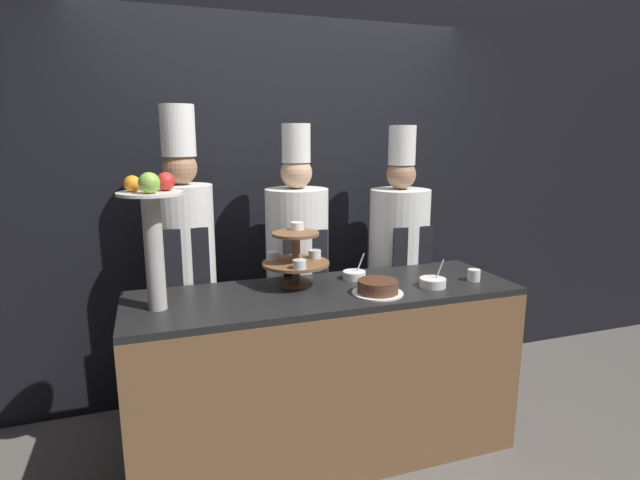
{
  "coord_description": "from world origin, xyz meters",
  "views": [
    {
      "loc": [
        -0.85,
        -2.06,
        1.76
      ],
      "look_at": [
        0.0,
        0.42,
        1.21
      ],
      "focal_mm": 28.0,
      "sensor_mm": 36.0,
      "label": 1
    }
  ],
  "objects": [
    {
      "name": "serving_bowl_far",
      "position": [
        0.22,
        0.46,
        0.98
      ],
      "size": [
        0.13,
        0.13,
        0.15
      ],
      "color": "white",
      "rests_on": "buffet_counter"
    },
    {
      "name": "buffet_counter",
      "position": [
        0.0,
        0.32,
        0.48
      ],
      "size": [
        2.06,
        0.64,
        0.96
      ],
      "color": "brown",
      "rests_on": "ground_plane"
    },
    {
      "name": "cup_white",
      "position": [
        0.84,
        0.21,
        0.99
      ],
      "size": [
        0.07,
        0.07,
        0.07
      ],
      "color": "white",
      "rests_on": "buffet_counter"
    },
    {
      "name": "chef_center_left",
      "position": [
        -0.01,
        0.82,
        0.99
      ],
      "size": [
        0.38,
        0.38,
        1.83
      ],
      "color": "#38332D",
      "rests_on": "ground_plane"
    },
    {
      "name": "fruit_pedestal",
      "position": [
        -0.85,
        0.3,
        1.37
      ],
      "size": [
        0.29,
        0.29,
        0.65
      ],
      "color": "#B2ADA8",
      "rests_on": "buffet_counter"
    },
    {
      "name": "chef_left",
      "position": [
        -0.68,
        0.82,
        1.06
      ],
      "size": [
        0.34,
        0.34,
        1.92
      ],
      "color": "black",
      "rests_on": "ground_plane"
    },
    {
      "name": "chef_center_right",
      "position": [
        0.69,
        0.82,
        0.98
      ],
      "size": [
        0.39,
        0.39,
        1.82
      ],
      "color": "#38332D",
      "rests_on": "ground_plane"
    },
    {
      "name": "wall_back",
      "position": [
        0.0,
        1.2,
        1.4
      ],
      "size": [
        10.0,
        0.06,
        2.8
      ],
      "color": "black",
      "rests_on": "ground_plane"
    },
    {
      "name": "tiered_stand",
      "position": [
        -0.13,
        0.45,
        1.12
      ],
      "size": [
        0.36,
        0.36,
        0.34
      ],
      "color": "brown",
      "rests_on": "buffet_counter"
    },
    {
      "name": "cake_round",
      "position": [
        0.23,
        0.17,
        0.99
      ],
      "size": [
        0.26,
        0.26,
        0.07
      ],
      "color": "white",
      "rests_on": "buffet_counter"
    },
    {
      "name": "serving_bowl_near",
      "position": [
        0.56,
        0.19,
        0.98
      ],
      "size": [
        0.14,
        0.14,
        0.15
      ],
      "color": "white",
      "rests_on": "buffet_counter"
    }
  ]
}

